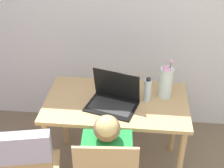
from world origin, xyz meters
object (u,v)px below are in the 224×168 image
(person_seated, at_px, (108,156))
(laptop, at_px, (114,98))
(chair_spare, at_px, (25,166))
(water_bottle, at_px, (148,90))
(flower_vase, at_px, (166,81))

(person_seated, bearing_deg, laptop, -93.64)
(chair_spare, relative_size, laptop, 2.23)
(water_bottle, bearing_deg, laptop, -163.68)
(person_seated, height_order, flower_vase, flower_vase)
(laptop, bearing_deg, water_bottle, 32.34)
(laptop, xyz_separation_m, flower_vase, (0.40, 0.15, 0.08))
(person_seated, relative_size, flower_vase, 3.07)
(chair_spare, relative_size, water_bottle, 4.70)
(flower_vase, xyz_separation_m, water_bottle, (-0.14, -0.07, -0.04))
(person_seated, relative_size, water_bottle, 4.98)
(person_seated, height_order, water_bottle, person_seated)
(chair_spare, xyz_separation_m, flower_vase, (0.92, 0.75, 0.24))
(flower_vase, bearing_deg, laptop, -159.45)
(chair_spare, height_order, laptop, laptop)
(person_seated, relative_size, laptop, 2.37)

